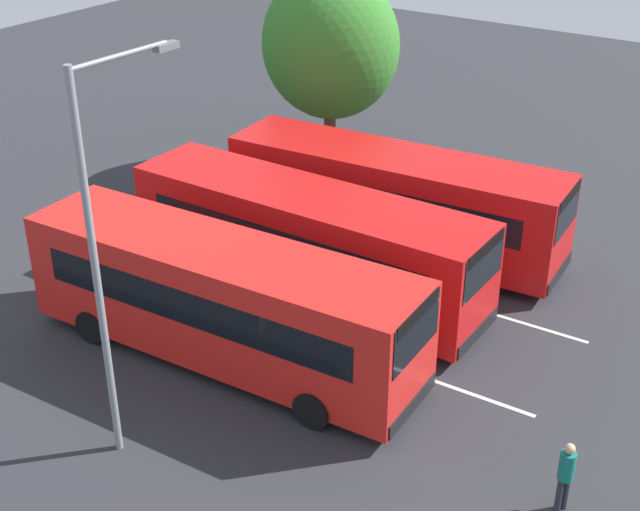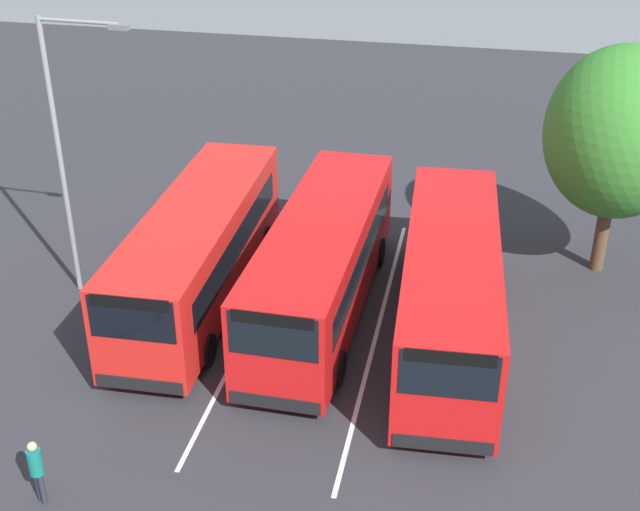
{
  "view_description": "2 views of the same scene",
  "coord_description": "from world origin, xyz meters",
  "views": [
    {
      "loc": [
        11.73,
        -17.86,
        12.75
      ],
      "look_at": [
        0.23,
        -0.65,
        1.79
      ],
      "focal_mm": 49.3,
      "sensor_mm": 36.0,
      "label": 1
    },
    {
      "loc": [
        20.32,
        4.76,
        13.39
      ],
      "look_at": [
        -1.37,
        -0.2,
        1.51
      ],
      "focal_mm": 46.77,
      "sensor_mm": 36.0,
      "label": 2
    }
  ],
  "objects": [
    {
      "name": "ground_plane",
      "position": [
        0.0,
        0.0,
        0.0
      ],
      "size": [
        68.21,
        68.21,
        0.0
      ],
      "primitive_type": "plane",
      "color": "#2B2B30"
    },
    {
      "name": "bus_far_left",
      "position": [
        -0.57,
        -3.77,
        1.72
      ],
      "size": [
        10.64,
        3.03,
        3.14
      ],
      "rotation": [
        0.0,
        0.0,
        0.05
      ],
      "color": "red",
      "rests_on": "ground"
    },
    {
      "name": "lane_stripe_inner_left",
      "position": [
        0.0,
        1.84,
        0.0
      ],
      "size": [
        13.82,
        0.44,
        0.01
      ],
      "primitive_type": "cube",
      "rotation": [
        0.0,
        0.0,
        0.02
      ],
      "color": "silver",
      "rests_on": "ground"
    },
    {
      "name": "street_lamp",
      "position": [
        -0.29,
        -7.53,
        4.9
      ],
      "size": [
        0.28,
        2.75,
        8.54
      ],
      "rotation": [
        0.0,
        0.0,
        1.53
      ],
      "color": "gray",
      "rests_on": "ground"
    },
    {
      "name": "pedestrian",
      "position": [
        8.41,
        -4.21,
        0.97
      ],
      "size": [
        0.44,
        0.44,
        1.65
      ],
      "rotation": [
        0.0,
        0.0,
        2.61
      ],
      "color": "#232833",
      "rests_on": "ground"
    },
    {
      "name": "depot_tree",
      "position": [
        -5.31,
        8.3,
        4.73
      ],
      "size": [
        5.09,
        4.58,
        7.42
      ],
      "color": "#4C3823",
      "rests_on": "ground"
    },
    {
      "name": "lane_stripe_outer_left",
      "position": [
        0.0,
        -1.84,
        0.0
      ],
      "size": [
        13.82,
        0.44,
        0.01
      ],
      "primitive_type": "cube",
      "rotation": [
        0.0,
        0.0,
        0.02
      ],
      "color": "silver",
      "rests_on": "ground"
    },
    {
      "name": "bus_center_left",
      "position": [
        -0.62,
        0.03,
        1.72
      ],
      "size": [
        10.54,
        2.68,
        3.14
      ],
      "rotation": [
        0.0,
        0.0,
        0.0
      ],
      "color": "red",
      "rests_on": "ground"
    },
    {
      "name": "bus_center_right",
      "position": [
        0.01,
        3.84,
        1.72
      ],
      "size": [
        10.68,
        3.26,
        3.14
      ],
      "rotation": [
        0.0,
        0.0,
        0.07
      ],
      "color": "red",
      "rests_on": "ground"
    }
  ]
}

